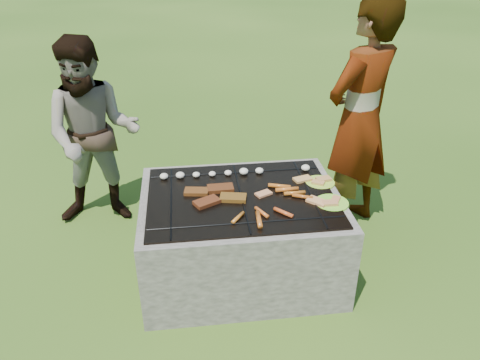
# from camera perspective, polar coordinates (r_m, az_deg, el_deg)

# --- Properties ---
(lawn) EXTENTS (60.00, 60.00, 0.00)m
(lawn) POSITION_cam_1_polar(r_m,az_deg,el_deg) (3.38, 0.11, -10.87)
(lawn) COLOR #264812
(lawn) RESTS_ON ground
(fire_pit) EXTENTS (1.30, 1.00, 0.62)m
(fire_pit) POSITION_cam_1_polar(r_m,az_deg,el_deg) (3.21, 0.11, -6.99)
(fire_pit) COLOR #A39B91
(fire_pit) RESTS_ON ground
(mushrooms) EXTENTS (1.06, 0.06, 0.04)m
(mushrooms) POSITION_cam_1_polar(r_m,az_deg,el_deg) (3.27, -1.50, 0.92)
(mushrooms) COLOR beige
(mushrooms) RESTS_ON fire_pit
(pork_slabs) EXTENTS (0.40, 0.29, 0.03)m
(pork_slabs) POSITION_cam_1_polar(r_m,az_deg,el_deg) (3.02, -3.01, -1.78)
(pork_slabs) COLOR brown
(pork_slabs) RESTS_ON fire_pit
(sausages) EXTENTS (0.55, 0.50, 0.03)m
(sausages) POSITION_cam_1_polar(r_m,az_deg,el_deg) (2.95, 4.55, -2.68)
(sausages) COLOR #BC501F
(sausages) RESTS_ON fire_pit
(bread_on_grate) EXTENTS (0.45, 0.42, 0.02)m
(bread_on_grate) POSITION_cam_1_polar(r_m,az_deg,el_deg) (3.09, 7.30, -1.36)
(bread_on_grate) COLOR tan
(bread_on_grate) RESTS_ON fire_pit
(plate_far) EXTENTS (0.26, 0.26, 0.03)m
(plate_far) POSITION_cam_1_polar(r_m,az_deg,el_deg) (3.24, 9.77, -0.24)
(plate_far) COLOR yellow
(plate_far) RESTS_ON fire_pit
(plate_near) EXTENTS (0.27, 0.27, 0.03)m
(plate_near) POSITION_cam_1_polar(r_m,az_deg,el_deg) (3.02, 11.12, -2.74)
(plate_near) COLOR #C6FF3C
(plate_near) RESTS_ON fire_pit
(cook) EXTENTS (0.78, 0.70, 1.78)m
(cook) POSITION_cam_1_polar(r_m,az_deg,el_deg) (3.59, 14.38, 7.17)
(cook) COLOR gray
(cook) RESTS_ON ground
(bystander) EXTENTS (0.74, 0.59, 1.49)m
(bystander) POSITION_cam_1_polar(r_m,az_deg,el_deg) (3.75, -17.40, 5.25)
(bystander) COLOR gray
(bystander) RESTS_ON ground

